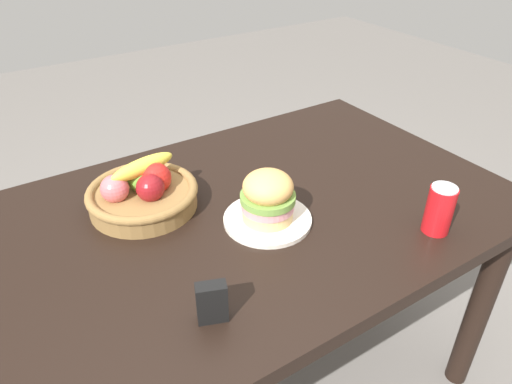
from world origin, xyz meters
The scene contains 7 objects.
ground_plane centered at (0.00, 0.00, 0.00)m, with size 8.00×8.00×0.00m, color slate.
dining_table centered at (0.00, 0.00, 0.65)m, with size 1.40×0.90×0.75m.
plate centered at (0.00, -0.08, 0.76)m, with size 0.22×0.22×0.01m, color silver.
sandwich centered at (0.00, -0.08, 0.83)m, with size 0.14×0.14×0.13m.
soda_can centered at (0.33, -0.33, 0.81)m, with size 0.07×0.07×0.13m.
fruit_basket centered at (-0.24, 0.15, 0.80)m, with size 0.29×0.29×0.14m.
napkin_holder centered at (-0.27, -0.29, 0.80)m, with size 0.06×0.03×0.09m, color black.
Camera 1 is at (-0.55, -0.87, 1.47)m, focal length 33.23 mm.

